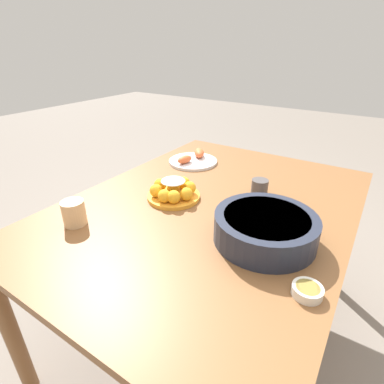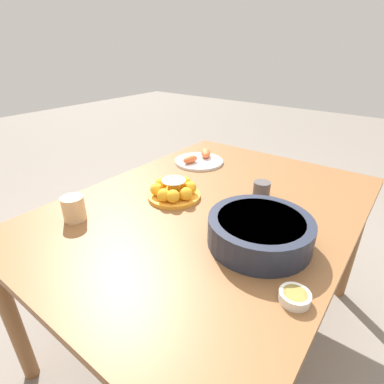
% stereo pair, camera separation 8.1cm
% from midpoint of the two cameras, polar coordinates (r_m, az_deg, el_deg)
% --- Properties ---
extents(ground_plane, '(12.00, 12.00, 0.00)m').
position_cam_midpoint_polar(ground_plane, '(1.71, 1.38, -24.29)').
color(ground_plane, slate).
extents(dining_table, '(1.44, 1.07, 0.74)m').
position_cam_midpoint_polar(dining_table, '(1.27, 1.69, -5.39)').
color(dining_table, brown).
rests_on(dining_table, ground_plane).
extents(cake_plate, '(0.22, 0.22, 0.09)m').
position_cam_midpoint_polar(cake_plate, '(1.26, -5.39, 0.19)').
color(cake_plate, gold).
rests_on(cake_plate, dining_table).
extents(serving_bowl, '(0.34, 0.34, 0.09)m').
position_cam_midpoint_polar(serving_bowl, '(1.01, 11.51, -6.67)').
color(serving_bowl, '#232838').
rests_on(serving_bowl, dining_table).
extents(sauce_bowl, '(0.08, 0.08, 0.03)m').
position_cam_midpoint_polar(sauce_bowl, '(0.86, 18.48, -17.44)').
color(sauce_bowl, silver).
rests_on(sauce_bowl, dining_table).
extents(seafood_platter, '(0.26, 0.26, 0.06)m').
position_cam_midpoint_polar(seafood_platter, '(1.66, -1.20, 6.20)').
color(seafood_platter, silver).
rests_on(seafood_platter, dining_table).
extents(cup_near, '(0.08, 0.08, 0.09)m').
position_cam_midpoint_polar(cup_near, '(1.17, -23.45, -3.70)').
color(cup_near, '#DBB27F').
rests_on(cup_near, dining_table).
extents(cup_far, '(0.07, 0.07, 0.07)m').
position_cam_midpoint_polar(cup_far, '(1.32, 11.04, 0.95)').
color(cup_far, '#4C4747').
rests_on(cup_far, dining_table).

